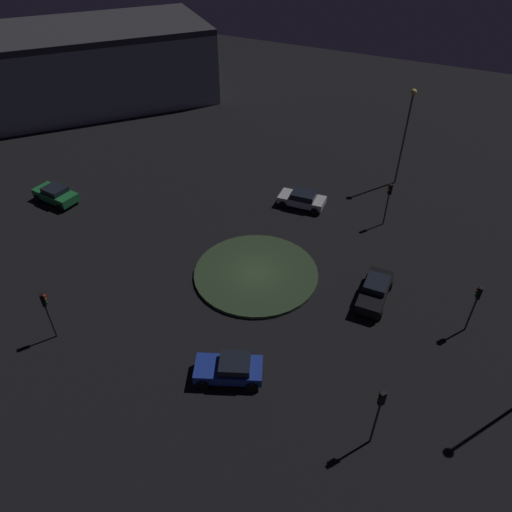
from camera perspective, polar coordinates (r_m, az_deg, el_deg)
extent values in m
plane|color=black|center=(35.97, 0.00, -2.23)|extent=(114.27, 114.27, 0.00)
cylinder|color=#2D4228|center=(35.89, 0.00, -2.07)|extent=(9.32, 9.32, 0.26)
cube|color=#1E38A5|center=(29.14, -3.29, -13.40)|extent=(4.42, 3.30, 0.64)
cube|color=black|center=(28.65, -2.55, -12.74)|extent=(2.31, 2.22, 0.52)
cylinder|color=black|center=(29.00, -6.39, -15.07)|extent=(0.75, 0.48, 0.72)
cylinder|color=black|center=(30.11, -5.89, -12.20)|extent=(0.75, 0.48, 0.72)
cylinder|color=black|center=(28.75, -0.48, -15.40)|extent=(0.75, 0.48, 0.72)
cylinder|color=black|center=(29.87, -0.27, -12.49)|extent=(0.75, 0.48, 0.72)
cube|color=#1E7238|center=(47.38, -22.82, 6.73)|extent=(4.35, 2.26, 0.74)
cube|color=black|center=(47.02, -22.92, 7.31)|extent=(2.07, 1.81, 0.44)
cylinder|color=black|center=(46.91, -20.70, 6.44)|extent=(0.68, 0.28, 0.66)
cylinder|color=black|center=(46.03, -22.38, 5.32)|extent=(0.68, 0.28, 0.66)
cylinder|color=black|center=(49.11, -23.01, 7.33)|extent=(0.68, 0.28, 0.66)
cylinder|color=black|center=(48.27, -24.65, 6.27)|extent=(0.68, 0.28, 0.66)
cube|color=silver|center=(43.35, 5.50, 6.70)|extent=(4.23, 2.18, 0.62)
cube|color=black|center=(43.02, 5.73, 7.28)|extent=(2.23, 1.81, 0.48)
cylinder|color=black|center=(43.98, 7.69, 6.55)|extent=(0.68, 0.27, 0.66)
cylinder|color=black|center=(42.44, 6.99, 5.30)|extent=(0.68, 0.27, 0.66)
cylinder|color=black|center=(44.63, 4.02, 7.36)|extent=(0.68, 0.27, 0.66)
cylinder|color=black|center=(43.11, 3.21, 6.14)|extent=(0.68, 0.27, 0.66)
cube|color=black|center=(34.57, 13.98, -4.18)|extent=(1.84, 4.55, 0.72)
cube|color=black|center=(34.34, 14.22, -3.22)|extent=(1.57, 1.99, 0.47)
cylinder|color=black|center=(33.58, 14.66, -6.76)|extent=(0.24, 0.69, 0.69)
cylinder|color=black|center=(33.71, 11.82, -5.96)|extent=(0.24, 0.69, 0.69)
cylinder|color=black|center=(35.97, 15.81, -3.33)|extent=(0.24, 0.69, 0.69)
cylinder|color=black|center=(36.09, 13.17, -2.60)|extent=(0.24, 0.69, 0.69)
cylinder|color=#2D2D2D|center=(41.75, 15.26, 5.40)|extent=(0.12, 0.12, 3.01)
cube|color=black|center=(40.74, 15.73, 7.68)|extent=(0.37, 0.35, 0.90)
sphere|color=#3F0C0C|center=(40.51, 15.64, 7.95)|extent=(0.20, 0.20, 0.20)
sphere|color=yellow|center=(40.64, 15.58, 7.63)|extent=(0.20, 0.20, 0.20)
sphere|color=#0F3819|center=(40.78, 15.51, 7.31)|extent=(0.20, 0.20, 0.20)
cylinder|color=#2D2D2D|center=(26.57, 14.02, -18.84)|extent=(0.12, 0.12, 3.45)
cube|color=black|center=(24.80, 14.82, -16.14)|extent=(0.36, 0.37, 0.90)
sphere|color=#3F0C0C|center=(24.64, 14.72, -15.54)|extent=(0.20, 0.20, 0.20)
sphere|color=#4C380F|center=(24.85, 14.62, -15.91)|extent=(0.20, 0.20, 0.20)
sphere|color=#1EE53F|center=(25.07, 14.51, -16.26)|extent=(0.20, 0.20, 0.20)
cylinder|color=#2D2D2D|center=(33.25, -23.28, -7.16)|extent=(0.12, 0.12, 2.86)
cube|color=black|center=(32.02, -24.12, -4.81)|extent=(0.37, 0.36, 0.90)
sphere|color=red|center=(31.83, -24.00, -4.39)|extent=(0.20, 0.20, 0.20)
sphere|color=#4C380F|center=(32.01, -23.87, -4.74)|extent=(0.20, 0.20, 0.20)
sphere|color=#0F3819|center=(32.18, -23.75, -5.09)|extent=(0.20, 0.20, 0.20)
cylinder|color=#2D2D2D|center=(33.93, 24.27, -6.37)|extent=(0.12, 0.12, 2.90)
cube|color=black|center=(32.72, 25.14, -4.02)|extent=(0.24, 0.32, 0.90)
sphere|color=#3F0C0C|center=(32.53, 25.02, -3.61)|extent=(0.20, 0.20, 0.20)
sphere|color=#4C380F|center=(32.70, 24.89, -3.96)|extent=(0.20, 0.20, 0.20)
sphere|color=#1EE53F|center=(32.87, 24.77, -4.31)|extent=(0.20, 0.20, 0.20)
cylinder|color=#4C4C51|center=(46.97, 17.21, 13.00)|extent=(0.18, 0.18, 8.73)
sphere|color=#F9D166|center=(45.29, 18.33, 18.11)|extent=(0.53, 0.53, 0.53)
cube|color=#8C939E|center=(68.30, -19.04, 20.53)|extent=(30.54, 31.76, 8.34)
cube|color=#333338|center=(67.15, -19.91, 24.13)|extent=(30.54, 31.76, 0.70)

